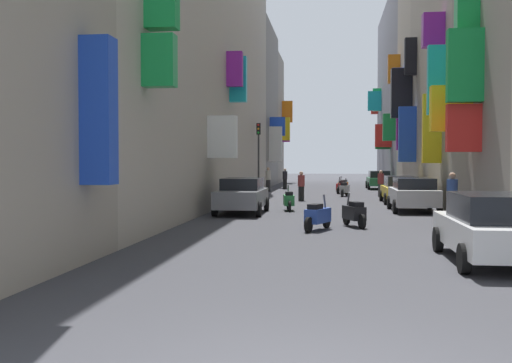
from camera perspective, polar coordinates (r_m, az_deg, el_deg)
ground_plane at (r=35.96m, az=6.82°, el=-1.58°), size 140.00×140.00×0.00m
building_left_mid_b at (r=54.19m, az=-1.59°, el=6.98°), size 7.27×11.01×13.93m
building_left_mid_c at (r=63.05m, az=-0.33°, el=5.80°), size 7.09×7.02×12.90m
building_right_mid_b at (r=33.67m, az=20.89°, el=12.26°), size 7.25×13.16×16.63m
building_right_mid_c at (r=44.08m, az=17.66°, el=13.33°), size 7.28×7.47×21.99m
building_right_far at (r=56.92m, az=15.11°, el=7.93°), size 7.31×19.67×16.42m
parked_car_silver at (r=27.20m, az=14.59°, el=-1.12°), size 1.98×3.92×1.46m
parked_car_white at (r=14.00m, az=21.38°, el=-3.99°), size 1.96×4.39×1.50m
parked_car_green at (r=48.48m, az=11.49°, el=0.19°), size 1.90×4.22×1.43m
parked_car_yellow at (r=32.49m, az=13.40°, el=-0.68°), size 1.87×4.29×1.42m
parked_car_grey at (r=25.36m, az=-1.32°, el=-1.26°), size 1.94×4.32×1.48m
scooter_silver at (r=38.11m, az=8.32°, el=-0.69°), size 0.66×1.80×1.13m
scooter_green at (r=26.88m, az=3.10°, el=-1.76°), size 0.58×1.92×1.13m
scooter_orange at (r=43.62m, az=8.19°, el=-0.36°), size 0.77×1.75×1.13m
scooter_black at (r=20.49m, az=9.21°, el=-2.94°), size 0.79×1.77×1.13m
scooter_red at (r=41.28m, az=8.09°, el=-0.49°), size 0.80×1.77×1.13m
scooter_blue at (r=19.30m, az=5.82°, el=-3.22°), size 0.84×1.89×1.13m
pedestrian_crossing at (r=43.35m, az=1.15°, el=0.19°), size 0.53×0.53×1.75m
pedestrian_near_left at (r=37.96m, az=11.65°, el=-0.19°), size 0.44×0.44×1.64m
pedestrian_near_right at (r=33.62m, az=4.28°, el=-0.43°), size 0.52×0.52×1.63m
pedestrian_mid_street at (r=47.46m, az=2.74°, el=0.25°), size 0.53×0.53×1.62m
pedestrian_far_away at (r=22.30m, az=17.95°, el=-1.48°), size 0.42×0.42×1.80m
traffic_light_near_corner at (r=40.27m, az=0.24°, el=3.33°), size 0.26×0.34×4.71m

